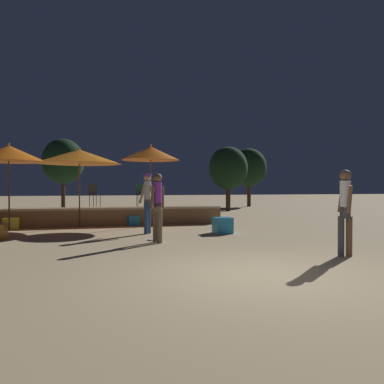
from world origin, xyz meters
name	(u,v)px	position (x,y,z in m)	size (l,w,h in m)	color
ground_plane	(258,275)	(0.00, 0.00, 0.00)	(120.00, 120.00, 0.00)	tan
wooden_deck	(112,216)	(-1.88, 9.57, 0.30)	(8.32, 2.33, 0.68)	olive
patio_umbrella_0	(151,153)	(-0.55, 8.17, 2.70)	(2.15, 2.15, 3.03)	brown
patio_umbrella_1	(79,157)	(-3.10, 8.40, 2.54)	(2.98, 2.98, 2.88)	brown
patio_umbrella_2	(9,154)	(-5.34, 7.96, 2.56)	(2.43, 2.43, 2.92)	brown
cube_seat_0	(223,225)	(1.30, 5.41, 0.25)	(0.54, 0.54, 0.49)	#2D9EDB
cube_seat_1	(11,224)	(-5.34, 8.21, 0.20)	(0.59, 0.59, 0.40)	yellow
cube_seat_2	(133,220)	(-1.17, 8.64, 0.19)	(0.76, 0.76, 0.38)	#2D9EDB
person_0	(147,199)	(-1.00, 5.89, 1.07)	(0.53, 0.42, 1.86)	#2D4C7F
person_1	(345,209)	(2.44, 1.03, 1.00)	(0.30, 0.54, 1.81)	#3F3F47
person_2	(158,204)	(-1.01, 3.94, 1.00)	(0.45, 0.32, 1.81)	brown
bistro_chair_0	(94,193)	(-2.60, 9.75, 1.23)	(0.46, 0.47, 0.90)	#2D3338
bistro_chair_1	(141,193)	(-0.78, 9.27, 1.23)	(0.40, 0.40, 0.90)	#1E4C47
frisbee_disc	(152,240)	(-1.09, 4.38, 0.02)	(0.23, 0.23, 0.03)	white
background_tree_0	(63,162)	(-4.64, 21.98, 3.24)	(2.88, 2.88, 4.83)	#3D2B1C
background_tree_1	(249,168)	(8.64, 20.20, 2.90)	(2.58, 2.58, 4.33)	#3D2B1C
background_tree_2	(228,168)	(5.25, 15.52, 2.58)	(2.34, 2.34, 3.88)	#3D2B1C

